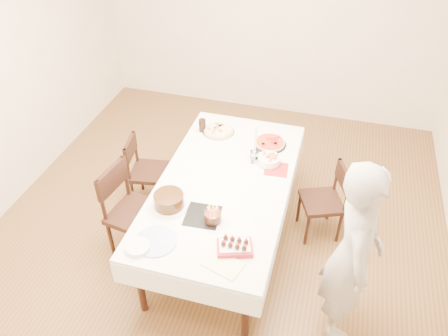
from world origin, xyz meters
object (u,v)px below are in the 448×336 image
(pizza_white, at_px, (218,131))
(pizza_pepperoni, at_px, (270,143))
(cola_glass, at_px, (202,125))
(taper_candle, at_px, (255,141))
(chair_right_savory, at_px, (321,202))
(person, at_px, (353,254))
(chair_left_dessert, at_px, (136,214))
(layer_cake, at_px, (169,201))
(dining_table, at_px, (224,212))
(pasta_bowl, at_px, (269,160))
(birthday_cake, at_px, (213,214))
(chair_left_savory, at_px, (150,172))
(strawberry_box, at_px, (235,247))

(pizza_white, xyz_separation_m, pizza_pepperoni, (0.55, -0.07, 0.00))
(pizza_white, xyz_separation_m, cola_glass, (-0.17, -0.02, 0.05))
(taper_candle, bearing_deg, pizza_pepperoni, 67.20)
(chair_right_savory, relative_size, person, 0.48)
(cola_glass, bearing_deg, chair_left_dessert, -105.79)
(layer_cake, bearing_deg, chair_left_dessert, 167.38)
(pizza_white, relative_size, pizza_pepperoni, 1.03)
(dining_table, relative_size, pizza_white, 6.49)
(dining_table, distance_m, cola_glass, 0.95)
(person, height_order, pasta_bowl, person)
(pizza_pepperoni, xyz_separation_m, cola_glass, (-0.72, 0.05, 0.05))
(pizza_white, xyz_separation_m, birthday_cake, (0.31, -1.22, 0.06))
(chair_left_savory, distance_m, pasta_bowl, 1.29)
(taper_candle, bearing_deg, cola_glass, 154.37)
(pasta_bowl, xyz_separation_m, strawberry_box, (-0.04, -1.10, -0.01))
(pizza_pepperoni, xyz_separation_m, layer_cake, (-0.64, -1.09, 0.04))
(chair_right_savory, bearing_deg, strawberry_box, -140.31)
(dining_table, height_order, chair_left_dessert, chair_left_dessert)
(dining_table, bearing_deg, person, -27.63)
(chair_left_savory, bearing_deg, layer_cake, 116.66)
(person, bearing_deg, cola_glass, 44.90)
(pizza_pepperoni, bearing_deg, strawberry_box, -89.80)
(person, distance_m, pizza_white, 1.93)
(pizza_white, height_order, taper_candle, taper_candle)
(dining_table, distance_m, chair_right_savory, 0.94)
(pasta_bowl, distance_m, birthday_cake, 0.90)
(cola_glass, xyz_separation_m, layer_cake, (0.08, -1.14, -0.00))
(person, height_order, layer_cake, person)
(pizza_pepperoni, bearing_deg, pizza_white, 172.98)
(chair_right_savory, bearing_deg, person, -96.99)
(person, height_order, cola_glass, person)
(chair_left_savory, xyz_separation_m, birthday_cake, (0.95, -0.83, 0.44))
(strawberry_box, bearing_deg, person, 8.84)
(cola_glass, relative_size, strawberry_box, 0.51)
(chair_left_savory, relative_size, pizza_white, 2.41)
(chair_right_savory, distance_m, pasta_bowl, 0.67)
(pasta_bowl, xyz_separation_m, birthday_cake, (-0.29, -0.86, 0.04))
(dining_table, bearing_deg, chair_left_savory, 159.18)
(layer_cake, bearing_deg, person, -6.77)
(birthday_cake, bearing_deg, pizza_pepperoni, 78.25)
(dining_table, distance_m, layer_cake, 0.70)
(pizza_white, distance_m, strawberry_box, 1.56)
(pasta_bowl, height_order, cola_glass, cola_glass)
(pasta_bowl, bearing_deg, dining_table, -131.16)
(person, bearing_deg, pizza_white, 41.32)
(chair_right_savory, height_order, pizza_white, same)
(chair_right_savory, relative_size, pasta_bowl, 3.85)
(taper_candle, bearing_deg, layer_cake, -122.41)
(dining_table, xyz_separation_m, chair_left_dessert, (-0.73, -0.33, 0.10))
(birthday_cake, bearing_deg, pizza_white, 104.25)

